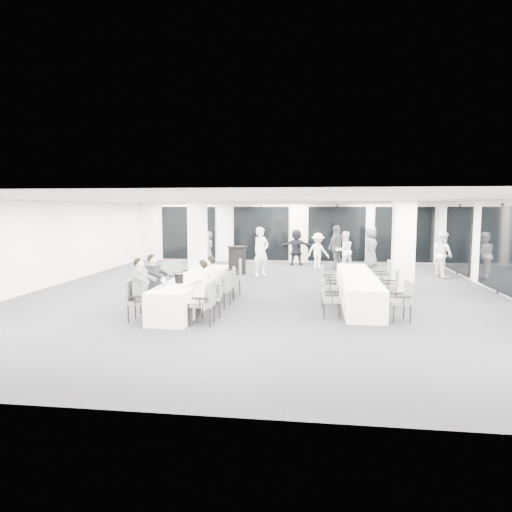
{
  "coord_description": "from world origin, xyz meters",
  "views": [
    {
      "loc": [
        1.56,
        -13.27,
        2.57
      ],
      "look_at": [
        -0.16,
        -0.2,
        1.16
      ],
      "focal_mm": 32.0,
      "sensor_mm": 36.0,
      "label": 1
    }
  ],
  "objects": [
    {
      "name": "chair_main_left_mid",
      "position": [
        -2.46,
        -1.94,
        0.5
      ],
      "size": [
        0.54,
        0.56,
        0.87
      ],
      "rotation": [
        0.0,
        0.0,
        -1.31
      ],
      "color": "#515358",
      "rests_on": "floor"
    },
    {
      "name": "plate_c",
      "position": [
        -1.51,
        -1.98,
        0.76
      ],
      "size": [
        0.2,
        0.2,
        0.03
      ],
      "color": "white",
      "rests_on": "banquet_table_main"
    },
    {
      "name": "standing_guest_c",
      "position": [
        1.66,
        5.91,
        0.85
      ],
      "size": [
        1.23,
        1.0,
        1.7
      ],
      "primitive_type": "imported",
      "rotation": [
        0.0,
        0.0,
        2.67
      ],
      "color": "white",
      "rests_on": "floor"
    },
    {
      "name": "chair_side_left_mid",
      "position": [
        1.87,
        -1.36,
        0.56
      ],
      "size": [
        0.51,
        0.57,
        0.99
      ],
      "rotation": [
        0.0,
        0.0,
        -1.61
      ],
      "color": "#515358",
      "rests_on": "floor"
    },
    {
      "name": "banquet_table_side",
      "position": [
        2.7,
        -0.77,
        0.38
      ],
      "size": [
        0.9,
        5.0,
        0.75
      ],
      "primitive_type": "cube",
      "color": "silver",
      "rests_on": "floor"
    },
    {
      "name": "standing_guest_g",
      "position": [
        -2.72,
        4.52,
        0.91
      ],
      "size": [
        0.84,
        0.85,
        1.82
      ],
      "primitive_type": "imported",
      "rotation": [
        0.0,
        0.0,
        -0.86
      ],
      "color": "#55565C",
      "rests_on": "floor"
    },
    {
      "name": "seated_guest_c",
      "position": [
        -0.96,
        -3.69,
        0.81
      ],
      "size": [
        0.5,
        0.38,
        1.44
      ],
      "rotation": [
        0.0,
        0.0,
        1.57
      ],
      "color": "white",
      "rests_on": "floor"
    },
    {
      "name": "seated_guest_a",
      "position": [
        -2.3,
        -3.55,
        0.81
      ],
      "size": [
        0.5,
        0.38,
        1.44
      ],
      "rotation": [
        0.0,
        0.0,
        -1.57
      ],
      "color": "#55565C",
      "rests_on": "floor"
    },
    {
      "name": "standing_guest_d",
      "position": [
        2.42,
        5.84,
        1.05
      ],
      "size": [
        1.29,
        1.4,
        2.09
      ],
      "primitive_type": "imported",
      "rotation": [
        0.0,
        0.0,
        4.06
      ],
      "color": "#55565C",
      "rests_on": "floor"
    },
    {
      "name": "standing_guest_e",
      "position": [
        3.87,
        6.41,
        0.98
      ],
      "size": [
        0.7,
        1.02,
        1.97
      ],
      "primitive_type": "imported",
      "rotation": [
        0.0,
        0.0,
        1.44
      ],
      "color": "#55565C",
      "rests_on": "floor"
    },
    {
      "name": "water_bottle_b",
      "position": [
        -1.44,
        -1.49,
        0.86
      ],
      "size": [
        0.07,
        0.07,
        0.22
      ],
      "primitive_type": "cylinder",
      "color": "silver",
      "rests_on": "banquet_table_main"
    },
    {
      "name": "chair_side_right_mid",
      "position": [
        3.54,
        -1.15,
        0.55
      ],
      "size": [
        0.58,
        0.61,
        0.96
      ],
      "rotation": [
        0.0,
        0.0,
        1.35
      ],
      "color": "#515358",
      "rests_on": "floor"
    },
    {
      "name": "ice_bucket_near",
      "position": [
        -1.7,
        -2.74,
        0.87
      ],
      "size": [
        0.21,
        0.21,
        0.24
      ],
      "primitive_type": "cylinder",
      "color": "black",
      "rests_on": "banquet_table_main"
    },
    {
      "name": "standing_guest_b",
      "position": [
        2.72,
        5.6,
        0.9
      ],
      "size": [
        1.0,
        0.81,
        1.8
      ],
      "primitive_type": "imported",
      "rotation": [
        0.0,
        0.0,
        3.51
      ],
      "color": "white",
      "rests_on": "floor"
    },
    {
      "name": "chair_main_right_mid",
      "position": [
        -0.8,
        -1.86,
        0.53
      ],
      "size": [
        0.55,
        0.58,
        0.92
      ],
      "rotation": [
        0.0,
        0.0,
        1.37
      ],
      "color": "#515358",
      "rests_on": "floor"
    },
    {
      "name": "cocktail_table",
      "position": [
        -1.45,
        3.98,
        0.54
      ],
      "size": [
        0.77,
        0.77,
        1.07
      ],
      "color": "black",
      "rests_on": "floor"
    },
    {
      "name": "plate_b",
      "position": [
        -1.52,
        -3.4,
        0.76
      ],
      "size": [
        0.21,
        0.21,
        0.03
      ],
      "color": "white",
      "rests_on": "banquet_table_main"
    },
    {
      "name": "column_right",
      "position": [
        4.2,
        1.0,
        1.4
      ],
      "size": [
        0.6,
        0.6,
        2.8
      ],
      "primitive_type": "cube",
      "color": "white",
      "rests_on": "floor"
    },
    {
      "name": "column_left",
      "position": [
        -2.8,
        3.2,
        1.4
      ],
      "size": [
        0.6,
        0.6,
        2.8
      ],
      "primitive_type": "cube",
      "color": "white",
      "rests_on": "floor"
    },
    {
      "name": "chair_main_right_fourth",
      "position": [
        -0.8,
        -1.01,
        0.53
      ],
      "size": [
        0.56,
        0.59,
        0.92
      ],
      "rotation": [
        0.0,
        0.0,
        1.81
      ],
      "color": "#515358",
      "rests_on": "floor"
    },
    {
      "name": "chair_main_left_far",
      "position": [
        -2.47,
        -0.05,
        0.56
      ],
      "size": [
        0.56,
        0.6,
        0.98
      ],
      "rotation": [
        0.0,
        0.0,
        -1.73
      ],
      "color": "#515358",
      "rests_on": "floor"
    },
    {
      "name": "wine_glass",
      "position": [
        -1.48,
        -3.8,
        0.89
      ],
      "size": [
        0.07,
        0.07,
        0.19
      ],
      "color": "silver",
      "rests_on": "banquet_table_main"
    },
    {
      "name": "chair_main_right_far",
      "position": [
        -0.79,
        -0.11,
        0.59
      ],
      "size": [
        0.61,
        0.65,
        1.04
      ],
      "rotation": [
        0.0,
        0.0,
        1.76
      ],
      "color": "#515358",
      "rests_on": "floor"
    },
    {
      "name": "water_bottle_a",
      "position": [
        -1.83,
        -3.49,
        0.87
      ],
      "size": [
        0.08,
        0.08,
        0.24
      ],
      "primitive_type": "cylinder",
      "color": "silver",
      "rests_on": "banquet_table_main"
    },
    {
      "name": "chair_main_left_fourth",
      "position": [
        -2.47,
        -0.9,
        0.59
      ],
      "size": [
        0.62,
        0.66,
        1.04
      ],
      "rotation": [
        0.0,
        0.0,
        -1.78
      ],
      "color": "#515358",
      "rests_on": "floor"
    },
    {
      "name": "room",
      "position": [
        0.89,
        1.11,
        1.39
      ],
      "size": [
        14.04,
        16.04,
        2.84
      ],
      "color": "#25252A",
      "rests_on": "ground"
    },
    {
      "name": "banquet_table_main",
      "position": [
        -1.63,
        -1.65,
        0.38
      ],
      "size": [
        0.9,
        5.0,
        0.75
      ],
      "primitive_type": "cube",
      "color": "silver",
      "rests_on": "floor"
    },
    {
      "name": "chair_side_left_far",
      "position": [
        1.88,
        0.09,
        0.5
      ],
      "size": [
        0.46,
        0.51,
        0.88
      ],
      "rotation": [
        0.0,
        0.0,
        -1.54
      ],
      "color": "#515358",
      "rests_on": "floor"
    },
    {
      "name": "seated_guest_b",
      "position": [
        -2.3,
        -2.71,
        0.81
      ],
      "size": [
        0.5,
        0.38,
        1.44
      ],
      "rotation": [
        0.0,
        0.0,
        -1.57
      ],
      "color": "black",
      "rests_on": "floor"
    },
    {
      "name": "chair_main_left_near",
      "position": [
        -2.46,
        -3.55,
        0.53
      ],
      "size": [
        0.48,
        0.54,
        0.93
      ],
      "rotation": [
        0.0,
        0.0,
        -1.59
      ],
      "color": "#515358",
      "rests_on": "floor"
    },
    {
      "name": "chair_main_right_near",
      "position": [
        -0.8,
        -3.69,
        0.56
      ],
      "size": [
        0.5,
        0.56,
        0.98
      ],
      "rotation": [
        0.0,
        0.0,
        1.57
      ],
      "color": "#515358",
      "rests_on": "floor"
    },
    {
      "name": "chair_main_left_second",
      "position": [
        -2.47,
        -2.69,
        0.58
      ],
      "size": [
        0.61,
        0.64,
        1.02
      ],
      "rotation": [
        0.0,
        0.0,
        -1.78
      ],
      "color": "#515358",
      "rests_on": "floor"
    },
    {
      "name": "standing_guest_f",
      "position": [
        0.7,
        7.03,
        0.91
      ],
      "size": [
        1.7,
        0.72,
        1.83
      ],
      "primitive_type": "imported",
      "rotation": [
        0.0,
        0.0,
        3.1
      ],
      "color": "black",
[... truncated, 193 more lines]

